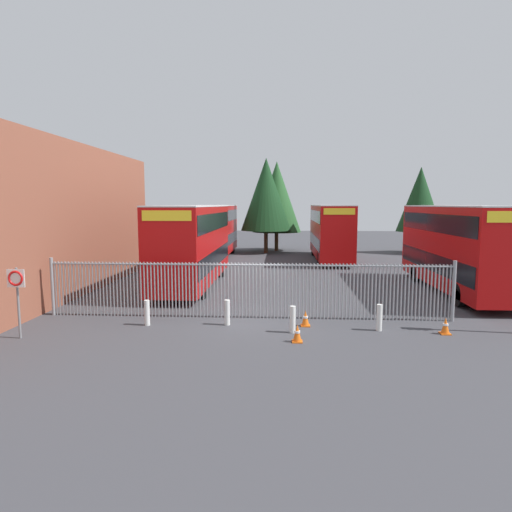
% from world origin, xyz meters
% --- Properties ---
extents(ground_plane, '(100.00, 100.00, 0.00)m').
position_xyz_m(ground_plane, '(0.00, 8.00, 0.00)').
color(ground_plane, '#3D3D42').
extents(depot_building_brick, '(6.50, 21.64, 7.44)m').
position_xyz_m(depot_building_brick, '(-11.76, 3.09, 3.72)').
color(depot_building_brick, brown).
rests_on(depot_building_brick, ground).
extents(palisade_fence, '(15.97, 0.14, 2.35)m').
position_xyz_m(palisade_fence, '(-0.09, 0.00, 1.18)').
color(palisade_fence, gray).
rests_on(palisade_fence, ground).
extents(double_decker_bus_near_gate, '(2.54, 10.81, 4.42)m').
position_xyz_m(double_decker_bus_near_gate, '(-3.63, 6.77, 2.42)').
color(double_decker_bus_near_gate, '#B70C0C').
rests_on(double_decker_bus_near_gate, ground).
extents(double_decker_bus_behind_fence_left, '(2.54, 10.81, 4.42)m').
position_xyz_m(double_decker_bus_behind_fence_left, '(10.14, 5.80, 2.42)').
color(double_decker_bus_behind_fence_left, '#B70C0C').
rests_on(double_decker_bus_behind_fence_left, ground).
extents(double_decker_bus_behind_fence_right, '(2.54, 10.81, 4.42)m').
position_xyz_m(double_decker_bus_behind_fence_right, '(5.12, 18.62, 2.42)').
color(double_decker_bus_behind_fence_right, '#B70C0C').
rests_on(double_decker_bus_behind_fence_right, ground).
extents(double_decker_bus_far_back, '(2.54, 10.81, 4.42)m').
position_xyz_m(double_decker_bus_far_back, '(-4.41, 20.02, 2.42)').
color(double_decker_bus_far_back, '#B70C0C').
rests_on(double_decker_bus_far_back, ground).
extents(bollard_near_left, '(0.20, 0.20, 0.95)m').
position_xyz_m(bollard_near_left, '(-3.74, -1.28, 0.47)').
color(bollard_near_left, silver).
rests_on(bollard_near_left, ground).
extents(bollard_center_front, '(0.20, 0.20, 0.95)m').
position_xyz_m(bollard_center_front, '(-0.77, -1.07, 0.47)').
color(bollard_center_front, silver).
rests_on(bollard_center_front, ground).
extents(bollard_near_right, '(0.20, 0.20, 0.95)m').
position_xyz_m(bollard_near_right, '(1.64, -1.91, 0.47)').
color(bollard_near_right, silver).
rests_on(bollard_near_right, ground).
extents(bollard_far_right, '(0.20, 0.20, 0.95)m').
position_xyz_m(bollard_far_right, '(4.72, -1.47, 0.47)').
color(bollard_far_right, silver).
rests_on(bollard_far_right, ground).
extents(traffic_cone_by_gate, '(0.34, 0.34, 0.59)m').
position_xyz_m(traffic_cone_by_gate, '(1.77, -2.95, 0.29)').
color(traffic_cone_by_gate, orange).
rests_on(traffic_cone_by_gate, ground).
extents(traffic_cone_mid_forecourt, '(0.34, 0.34, 0.59)m').
position_xyz_m(traffic_cone_mid_forecourt, '(2.13, -1.05, 0.29)').
color(traffic_cone_mid_forecourt, orange).
rests_on(traffic_cone_mid_forecourt, ground).
extents(traffic_cone_near_kerb, '(0.34, 0.34, 0.59)m').
position_xyz_m(traffic_cone_near_kerb, '(6.92, -1.77, 0.29)').
color(traffic_cone_near_kerb, orange).
rests_on(traffic_cone_near_kerb, ground).
extents(speed_limit_sign_post, '(0.60, 0.14, 2.40)m').
position_xyz_m(speed_limit_sign_post, '(-7.51, -3.13, 1.78)').
color(speed_limit_sign_post, slate).
rests_on(speed_limit_sign_post, ground).
extents(tree_tall_back, '(4.63, 4.63, 8.70)m').
position_xyz_m(tree_tall_back, '(-0.26, 23.64, 5.38)').
color(tree_tall_back, '#4C3823').
rests_on(tree_tall_back, ground).
extents(tree_short_side, '(4.08, 4.08, 7.85)m').
position_xyz_m(tree_short_side, '(13.75, 23.95, 4.92)').
color(tree_short_side, '#4C3823').
rests_on(tree_short_side, ground).
extents(tree_mid_row, '(4.70, 4.70, 8.54)m').
position_xyz_m(tree_mid_row, '(0.70, 25.46, 5.18)').
color(tree_mid_row, '#4C3823').
rests_on(tree_mid_row, ground).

